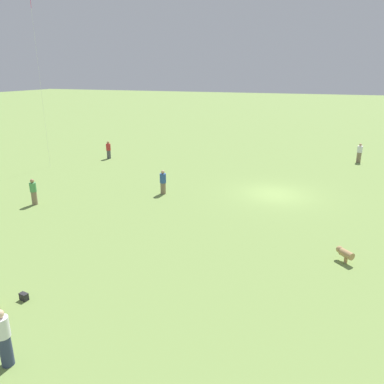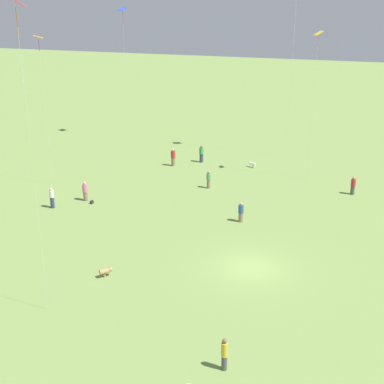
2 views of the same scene
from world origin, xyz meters
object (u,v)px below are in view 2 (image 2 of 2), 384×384
Objects in this scene: kite_0 at (123,15)px; person_4 at (85,191)px; person_9 at (52,198)px; dog_1 at (252,164)px; person_2 at (173,157)px; dog_0 at (106,271)px; picnic_bag_2 at (92,202)px; kite_3 at (318,43)px; person_0 at (224,354)px; kite_1 at (39,45)px; person_8 at (201,154)px; person_10 at (209,180)px; person_5 at (353,186)px; kite_4 at (16,17)px.

person_4 is at bearing -4.29° from kite_0.
person_9 reaches higher than dog_1.
person_2 reaches higher than dog_0.
person_2 is at bearing -12.46° from picnic_bag_2.
kite_3 reaches higher than person_2.
person_0 is 11.27m from dog_0.
kite_1 is 24.34m from kite_3.
person_8 is at bearing 111.49° from dog_1.
person_4 reaches higher than dog_1.
person_5 is at bearing -29.95° from person_10.
person_0 is 32.49m from kite_1.
person_10 is at bearing -157.72° from person_9.
person_0 is 24.31m from person_9.
kite_3 is at bearing 111.86° from dog_0.
person_4 is 0.97× the size of person_9.
dog_1 is (4.79, 10.23, -0.42)m from person_5.
kite_1 reaches higher than dog_1.
kite_0 reaches higher than dog_0.
kite_0 is at bearing -141.05° from person_5.
person_10 is 10.79m from picnic_bag_2.
person_5 is (9.15, -21.66, -0.04)m from person_4.
person_5 is at bearing -65.15° from picnic_bag_2.
dog_0 is at bearing -125.67° from kite_1.
kite_3 is at bearing -105.35° from person_2.
person_5 is at bearing 80.43° from person_8.
person_9 is (-16.35, 7.66, 0.00)m from person_8.
person_10 is at bearing -106.51° from person_5.
dog_1 is (-0.01, -5.50, -0.50)m from person_8.
person_2 is 18.75m from kite_0.
person_0 is 25.27m from person_10.
person_4 is at bearing -143.11° from person_9.
kite_4 reaches higher than kite_3.
person_9 reaches higher than person_5.
kite_0 is (37.95, 23.23, 13.64)m from person_0.
kite_0 is 20.13× the size of dog_0.
kite_1 reaches higher than person_0.
picnic_bag_2 is at bearing -2.48° from kite_0.
person_4 is 1.06× the size of person_10.
person_10 is 2.13× the size of dog_0.
kite_1 is at bearing 176.35° from dog_0.
kite_1 is 39.52× the size of picnic_bag_2.
person_8 reaches higher than picnic_bag_2.
dog_0 is at bearing 114.28° from person_4.
picnic_bag_2 is at bearing -160.82° from person_9.
kite_0 is 17.86m from kite_1.
person_4 is 13.81m from dog_0.
person_4 is 0.13× the size of kite_1.
person_4 is at bearing 98.95° from person_0.
person_5 is at bearing 47.32° from kite_0.
person_8 is at bearing -0.19° from kite_4.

